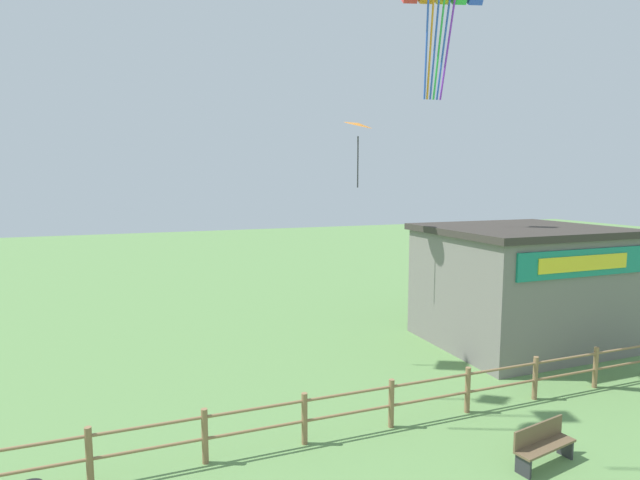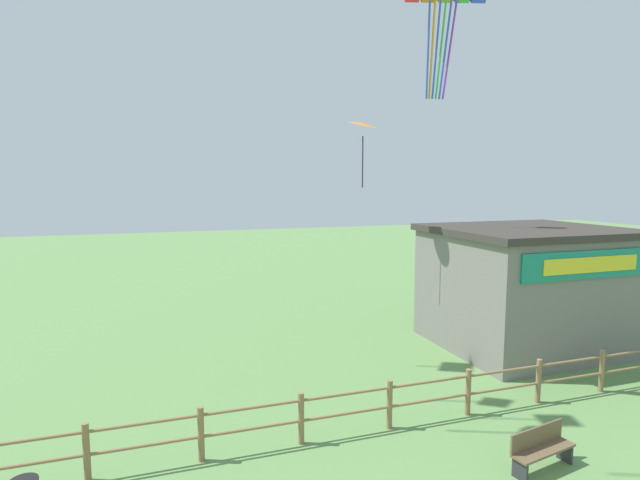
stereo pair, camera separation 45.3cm
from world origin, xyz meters
name	(u,v)px [view 2 (the right image)]	position (x,y,z in m)	size (l,w,h in m)	color
wooden_fence	(347,408)	(0.00, 7.81, 0.70)	(20.60, 0.14, 1.23)	olive
seaside_building	(526,286)	(8.81, 11.99, 2.22)	(6.55, 5.76, 4.42)	slate
park_bench_near_fence	(541,447)	(3.40, 5.20, 0.47)	(1.64, 0.68, 0.88)	brown
kite_orange_delta	(363,126)	(3.04, 13.99, 8.07)	(1.47, 1.46, 2.45)	orange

